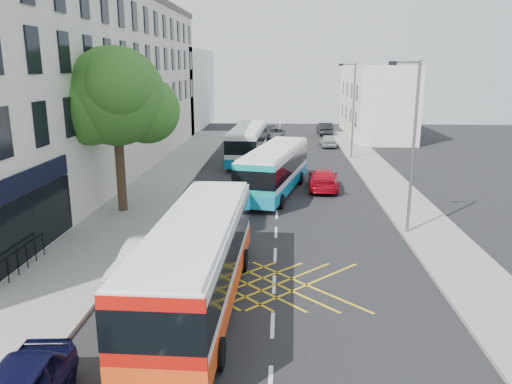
# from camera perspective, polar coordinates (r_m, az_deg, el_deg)

# --- Properties ---
(ground) EXTENTS (120.00, 120.00, 0.00)m
(ground) POSITION_cam_1_polar(r_m,az_deg,el_deg) (13.61, 1.65, -21.10)
(ground) COLOR black
(ground) RESTS_ON ground
(pavement_left) EXTENTS (5.00, 70.00, 0.15)m
(pavement_left) POSITION_cam_1_polar(r_m,az_deg,el_deg) (28.61, -14.92, -2.13)
(pavement_left) COLOR gray
(pavement_left) RESTS_ON ground
(pavement_right) EXTENTS (3.00, 70.00, 0.15)m
(pavement_right) POSITION_cam_1_polar(r_m,az_deg,el_deg) (28.21, 17.81, -2.56)
(pavement_right) COLOR gray
(pavement_right) RESTS_ON ground
(terrace_main) EXTENTS (8.30, 45.00, 13.50)m
(terrace_main) POSITION_cam_1_polar(r_m,az_deg,el_deg) (38.35, -19.23, 11.74)
(terrace_main) COLOR beige
(terrace_main) RESTS_ON ground
(terrace_far) EXTENTS (8.00, 20.00, 10.00)m
(terrace_far) POSITION_cam_1_polar(r_m,az_deg,el_deg) (67.68, -9.39, 11.54)
(terrace_far) COLOR silver
(terrace_far) RESTS_ON ground
(building_right) EXTENTS (6.00, 18.00, 8.00)m
(building_right) POSITION_cam_1_polar(r_m,az_deg,el_deg) (60.22, 13.45, 10.09)
(building_right) COLOR silver
(building_right) RESTS_ON ground
(street_tree) EXTENTS (6.30, 5.70, 8.80)m
(street_tree) POSITION_cam_1_polar(r_m,az_deg,el_deg) (27.54, -15.79, 10.37)
(street_tree) COLOR #382619
(street_tree) RESTS_ON pavement_left
(lamp_near) EXTENTS (1.45, 0.15, 8.00)m
(lamp_near) POSITION_cam_1_polar(r_m,az_deg,el_deg) (24.10, 17.38, 5.78)
(lamp_near) COLOR slate
(lamp_near) RESTS_ON pavement_right
(lamp_far) EXTENTS (1.45, 0.15, 8.00)m
(lamp_far) POSITION_cam_1_polar(r_m,az_deg,el_deg) (43.65, 10.96, 9.64)
(lamp_far) COLOR slate
(lamp_far) RESTS_ON pavement_right
(railings) EXTENTS (0.08, 5.60, 1.14)m
(railings) POSITION_cam_1_polar(r_m,az_deg,el_deg) (20.45, -26.53, -7.84)
(railings) COLOR black
(railings) RESTS_ON pavement_left
(bus_near) EXTENTS (2.93, 10.97, 3.07)m
(bus_near) POSITION_cam_1_polar(r_m,az_deg,el_deg) (16.81, -6.69, -7.74)
(bus_near) COLOR silver
(bus_near) RESTS_ON ground
(bus_mid) EXTENTS (4.55, 10.70, 2.93)m
(bus_mid) POSITION_cam_1_polar(r_m,az_deg,el_deg) (31.58, 2.14, 2.60)
(bus_mid) COLOR silver
(bus_mid) RESTS_ON ground
(bus_far) EXTENTS (2.95, 10.66, 2.97)m
(bus_far) POSITION_cam_1_polar(r_m,az_deg,el_deg) (42.44, -0.94, 5.62)
(bus_far) COLOR silver
(bus_far) RESTS_ON ground
(parked_car_silver) EXTENTS (2.03, 4.54, 1.45)m
(parked_car_silver) POSITION_cam_1_polar(r_m,az_deg,el_deg) (19.60, -12.49, -7.54)
(parked_car_silver) COLOR #B7BBC0
(parked_car_silver) RESTS_ON ground
(red_hatchback) EXTENTS (2.15, 4.80, 1.37)m
(red_hatchback) POSITION_cam_1_polar(r_m,az_deg,el_deg) (33.04, 7.69, 1.48)
(red_hatchback) COLOR red
(red_hatchback) RESTS_ON ground
(distant_car_grey) EXTENTS (2.10, 4.51, 1.25)m
(distant_car_grey) POSITION_cam_1_polar(r_m,az_deg,el_deg) (55.67, 2.31, 6.67)
(distant_car_grey) COLOR #45474D
(distant_car_grey) RESTS_ON ground
(distant_car_silver) EXTENTS (1.63, 3.75, 1.26)m
(distant_car_silver) POSITION_cam_1_polar(r_m,az_deg,el_deg) (50.88, 8.20, 5.83)
(distant_car_silver) COLOR #9D9FA4
(distant_car_silver) RESTS_ON ground
(distant_car_dark) EXTENTS (1.73, 4.47, 1.45)m
(distant_car_dark) POSITION_cam_1_polar(r_m,az_deg,el_deg) (60.03, 7.86, 7.19)
(distant_car_dark) COLOR black
(distant_car_dark) RESTS_ON ground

